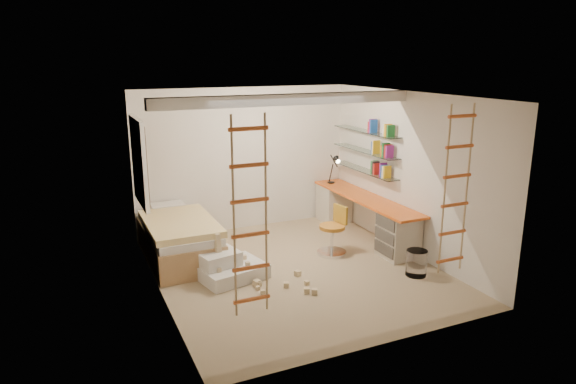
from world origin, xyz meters
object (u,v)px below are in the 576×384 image
desk (363,215)px  play_platform (228,267)px  bed (179,238)px  swivel_chair (333,237)px

desk → play_platform: desk is taller
bed → swivel_chair: bearing=-20.3°
bed → play_platform: size_ratio=1.92×
swivel_chair → play_platform: bearing=-173.9°
bed → play_platform: 1.16m
swivel_chair → bed: bearing=159.7°
desk → play_platform: size_ratio=2.68×
bed → play_platform: (0.47, -1.05, -0.17)m
bed → swivel_chair: swivel_chair is taller
swivel_chair → play_platform: swivel_chair is taller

